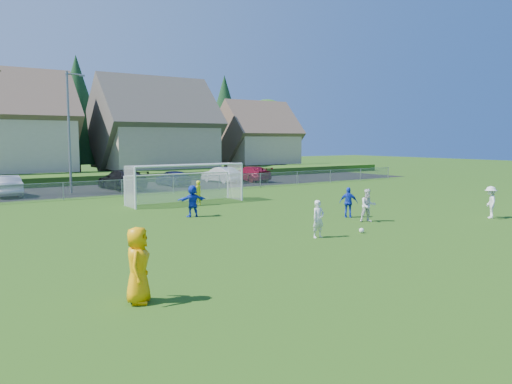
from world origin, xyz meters
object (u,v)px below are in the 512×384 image
Objects in this scene: player_blue_b at (192,201)px; car_e at (173,178)px; goalkeeper at (198,193)px; car_b at (6,186)px; soccer_goal at (184,177)px; car_g at (250,174)px; car_d at (122,179)px; car_f at (221,175)px; player_blue_a at (349,202)px; referee at (138,265)px; soccer_ball at (362,230)px; player_white_a at (318,219)px; player_white_b at (368,206)px; player_white_c at (490,202)px.

car_e is (6.58, 16.60, -0.13)m from player_blue_b.
goalkeeper is 14.97m from car_b.
car_g is at bearing 42.21° from soccer_goal.
car_g is (8.10, 0.11, 0.03)m from car_e.
car_d is 4.74m from car_e.
car_b is 0.82× the size of car_d.
car_f is 15.12m from soccer_goal.
referee is at bearing 74.28° from player_blue_a.
soccer_ball is 0.14× the size of player_white_a.
player_white_b is 22.77m from car_d.
soccer_ball is 4.37m from player_blue_a.
car_d is at bearing 128.78° from player_white_b.
car_b is (-13.20, 20.61, -0.04)m from player_blue_a.
player_white_a is 0.38× the size of car_e.
car_d reaches higher than goalkeeper.
car_e is (0.02, 21.37, -0.09)m from player_blue_a.
car_d is at bearing 89.21° from player_white_a.
player_white_a reaches higher than car_b.
soccer_goal reaches higher than player_white_a.
player_white_b reaches higher than goalkeeper.
soccer_ball is 0.05× the size of car_b.
player_white_b is at bearing -70.55° from soccer_goal.
player_white_b is 22.90m from car_e.
referee is 1.21× the size of player_blue_a.
player_white_c is at bearing 83.70° from car_f.
player_white_b is 0.32× the size of car_g.
goalkeeper is 12.14m from car_d.
car_e is at bearing -177.78° from car_b.
car_d is 1.11× the size of car_g.
player_blue_b is 0.41× the size of car_e.
goalkeeper is 13.39m from car_e.
car_f is (7.80, 25.30, 0.61)m from soccer_ball.
player_blue_a is at bearing 85.48° from car_e.
referee is at bearing -158.24° from player_white_a.
car_e is at bearing -118.26° from player_white_c.
car_b is at bearing -93.61° from player_white_c.
player_white_c is (19.82, 2.59, -0.13)m from referee.
car_f is (9.38, 13.21, -0.04)m from goalkeeper.
car_e is at bearing -178.57° from car_d.
car_g is at bearing 177.51° from car_d.
referee is 35.95m from car_g.
player_blue_b is (-3.94, 8.20, 0.72)m from soccer_ball.
player_blue_a is 8.10m from player_blue_b.
soccer_goal is at bearing 64.23° from car_e.
car_d is at bearing 13.63° from referee.
car_e is at bearing -2.79° from car_g.
car_e is at bearing 116.87° from player_white_b.
player_white_a is 25.18m from car_b.
goalkeeper is at bearing -0.02° from referee.
car_d is (0.16, 23.92, 0.03)m from player_white_a.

